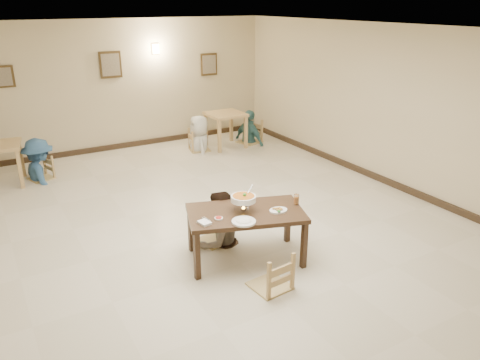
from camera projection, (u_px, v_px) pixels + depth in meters
floor at (205, 231)px, 7.31m from camera, size 10.00×10.00×0.00m
ceiling at (199, 30)px, 6.23m from camera, size 10.00×10.00×0.00m
wall_back at (108, 87)px, 10.81m from camera, size 10.00×0.00×10.00m
wall_right at (397, 109)px, 8.65m from camera, size 0.00×10.00×10.00m
baseboard_back at (114, 147)px, 11.30m from camera, size 8.00×0.06×0.12m
baseboard_right at (387, 181)px, 9.15m from camera, size 0.06×10.00×0.12m
picture_a at (0, 77)px, 9.60m from camera, size 0.55×0.04×0.45m
picture_b at (111, 65)px, 10.64m from camera, size 0.50×0.04×0.60m
picture_c at (209, 64)px, 11.86m from camera, size 0.45×0.04×0.55m
wall_sconce at (155, 49)px, 11.05m from camera, size 0.16×0.05×0.22m
main_table at (246, 217)px, 6.31m from camera, size 1.75×1.32×0.73m
chair_far at (214, 214)px, 6.86m from camera, size 0.42×0.42×0.90m
chair_near at (271, 253)px, 5.72m from camera, size 0.45×0.45×0.97m
main_diner at (218, 193)px, 6.71m from camera, size 0.87×0.74×1.59m
curry_warmer at (243, 199)px, 6.23m from camera, size 0.38×0.34×0.30m
rice_plate_far at (246, 202)px, 6.53m from camera, size 0.26×0.26×0.06m
rice_plate_near at (244, 221)px, 5.96m from camera, size 0.31×0.31×0.07m
fried_plate at (278, 210)px, 6.27m from camera, size 0.26×0.26×0.06m
chili_dish at (219, 218)px, 6.05m from camera, size 0.11×0.11×0.02m
napkin_cutlery at (205, 223)px, 5.93m from camera, size 0.17×0.26×0.03m
drink_glass at (296, 200)px, 6.48m from camera, size 0.07×0.07×0.15m
bg_table_right at (225, 119)px, 11.28m from camera, size 0.84×0.84×0.84m
bg_chair_lr at (38, 158)px, 9.29m from camera, size 0.42×0.42×0.89m
bg_chair_rl at (199, 131)px, 11.07m from camera, size 0.46×0.46×0.98m
bg_chair_rr at (250, 122)px, 11.68m from camera, size 0.51×0.51×1.08m
bg_diner_b at (35, 139)px, 9.14m from camera, size 0.82×1.18×1.67m
bg_diner_c at (199, 116)px, 10.94m from camera, size 0.70×0.92×1.69m
bg_diner_d at (250, 110)px, 11.57m from camera, size 0.59×1.03×1.65m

